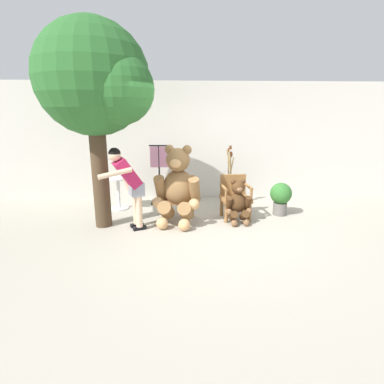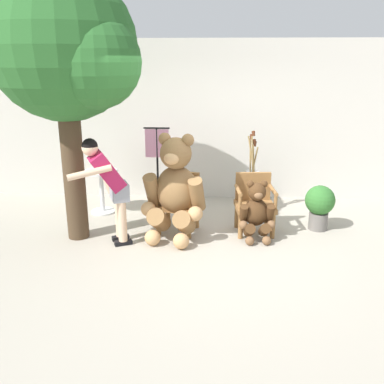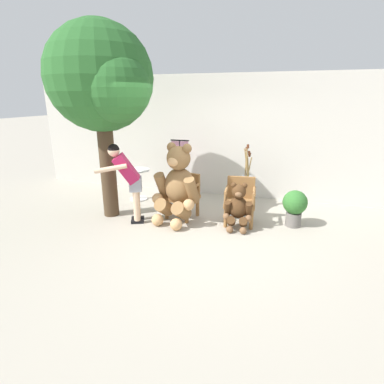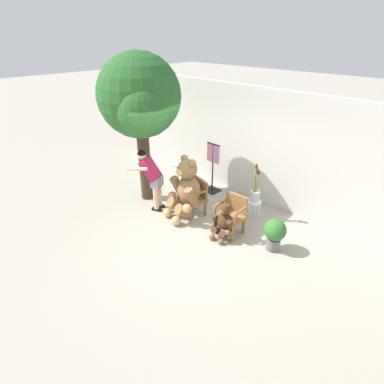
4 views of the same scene
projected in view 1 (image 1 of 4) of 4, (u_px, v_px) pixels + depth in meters
name	position (u px, v px, depth m)	size (l,w,h in m)	color
ground_plane	(210.00, 231.00, 5.41)	(60.00, 60.00, 0.00)	#A8A091
back_wall	(201.00, 141.00, 7.38)	(10.00, 0.16, 2.80)	beige
wooden_chair_left	(180.00, 196.00, 5.94)	(0.66, 0.63, 0.86)	olive
wooden_chair_right	(235.00, 195.00, 5.99)	(0.60, 0.56, 0.86)	olive
teddy_bear_large	(178.00, 186.00, 5.62)	(0.93, 0.93, 1.49)	olive
teddy_bear_small	(238.00, 202.00, 5.72)	(0.51, 0.50, 0.85)	#4C3019
person_visitor	(129.00, 181.00, 5.25)	(0.73, 0.69, 1.50)	black
white_stool	(229.00, 191.00, 6.79)	(0.34, 0.34, 0.46)	white
brush_bucket	(230.00, 177.00, 6.71)	(0.22, 0.22, 0.92)	silver
round_side_table	(118.00, 189.00, 6.55)	(0.56, 0.56, 0.72)	silver
patio_tree	(97.00, 82.00, 4.98)	(2.00, 1.91, 3.57)	#473523
potted_plant	(281.00, 196.00, 6.17)	(0.44, 0.44, 0.68)	slate
clothing_display_stand	(159.00, 173.00, 6.98)	(0.44, 0.40, 1.36)	black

